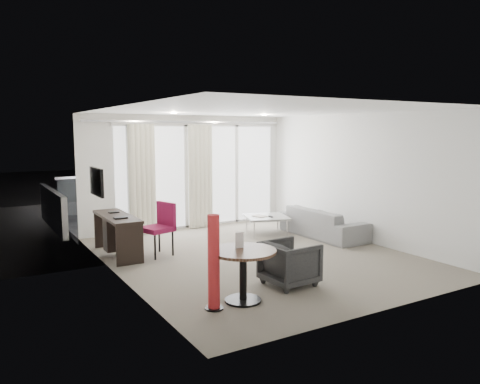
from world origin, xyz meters
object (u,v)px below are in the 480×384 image
red_lamp (214,262)px  desk (117,235)px  round_table (243,276)px  desk_chair (157,230)px  tub_armchair (290,263)px  coffee_table (266,225)px  rattan_chair_a (186,200)px  sofa (323,223)px  rattan_chair_b (238,196)px

red_lamp → desk: bearing=95.5°
round_table → red_lamp: 0.52m
desk_chair → tub_armchair: desk_chair is taller
desk → tub_armchair: desk is taller
red_lamp → coffee_table: red_lamp is taller
red_lamp → tub_armchair: red_lamp is taller
desk_chair → red_lamp: (-0.30, -2.80, 0.13)m
red_lamp → tub_armchair: 1.45m
desk_chair → red_lamp: size_ratio=0.79×
desk → coffee_table: size_ratio=1.77×
round_table → rattan_chair_a: (2.13, 6.59, 0.02)m
sofa → rattan_chair_a: 4.36m
desk → red_lamp: (0.31, -3.20, 0.24)m
round_table → rattan_chair_a: rattan_chair_a is taller
desk_chair → coffee_table: (2.71, 0.51, -0.28)m
sofa → rattan_chair_a: size_ratio=2.78×
desk_chair → rattan_chair_b: size_ratio=1.22×
round_table → red_lamp: size_ratio=0.72×
round_table → rattan_chair_b: rattan_chair_b is taller
round_table → sofa: round_table is taller
rattan_chair_a → desk: bearing=-152.2°
rattan_chair_a → sofa: bearing=-94.2°
desk_chair → sofa: bearing=-21.6°
tub_armchair → rattan_chair_b: rattan_chair_b is taller
coffee_table → desk: bearing=-178.2°
desk_chair → tub_armchair: (1.09, -2.52, -0.16)m
round_table → coffee_table: size_ratio=0.99×
round_table → coffee_table: round_table is taller
desk_chair → coffee_table: bearing=-6.0°
round_table → desk_chair: bearing=93.2°
red_lamp → rattan_chair_b: red_lamp is taller
desk → desk_chair: bearing=-33.5°
desk_chair → sofa: size_ratio=0.47×
sofa → rattan_chair_a: (-1.34, 4.15, 0.07)m
desk_chair → coffee_table: 2.77m
desk → red_lamp: size_ratio=1.29×
rattan_chair_a → rattan_chair_b: rattan_chair_b is taller
desk → red_lamp: 3.23m
desk → desk_chair: 0.74m
desk → desk_chair: (0.61, -0.40, 0.12)m
desk → desk_chair: desk_chair is taller
desk → rattan_chair_a: rattan_chair_a is taller
rattan_chair_b → round_table: bearing=-142.3°
red_lamp → rattan_chair_a: bearing=68.7°
sofa → rattan_chair_b: bearing=-2.8°
desk_chair → rattan_chair_b: 5.26m
rattan_chair_a → rattan_chair_b: bearing=-29.6°
desk → tub_armchair: 3.38m
red_lamp → rattan_chair_a: size_ratio=1.63×
red_lamp → tub_armchair: bearing=11.3°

